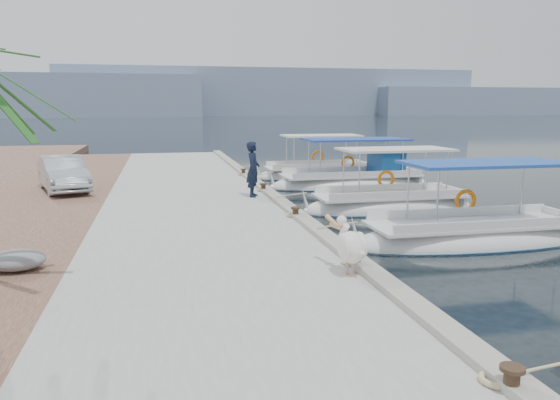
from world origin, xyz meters
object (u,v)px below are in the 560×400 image
Objects in this scene: fishing_caique_c at (389,207)px; parked_car at (63,174)px; fishing_caique_d at (353,183)px; pelican at (350,245)px; fishing_caique_e at (318,175)px; fishing_caique_b at (475,239)px; fisherman at (253,169)px.

fishing_caique_c is 12.26m from parked_car.
pelican is (-5.19, -14.16, 0.87)m from fishing_caique_d.
fishing_caique_c is 9.31m from fishing_caique_e.
fishing_caique_c is at bearing 94.10° from fishing_caique_b.
fishing_caique_c is (-0.35, 4.91, 0.00)m from fishing_caique_b.
fishing_caique_c is at bearing -36.35° from parked_car.
fisherman is at bearing 91.80° from pelican.
fishing_caique_c is at bearing -97.36° from fishing_caique_d.
fishing_caique_b is at bearing -85.90° from fishing_caique_c.
fisherman is at bearing 166.68° from fishing_caique_c.
fishing_caique_b is at bearing -88.89° from fishing_caique_e.
fishing_caique_e is at bearing -14.12° from fisherman.
fisherman is (-4.80, -8.19, 1.36)m from fishing_caique_e.
fishing_caique_b and fishing_caique_c have the same top height.
fishing_caique_b is at bearing -54.13° from parked_car.
pelican is 0.35× the size of parked_car.
fisherman reaches higher than fishing_caique_c.
fisherman is at bearing 130.08° from fishing_caique_b.
fishing_caique_c is 0.83× the size of fishing_caique_d.
parked_car is (-7.13, 12.23, 0.11)m from pelican.
fishing_caique_d is 5.54× the size of pelican.
parked_car is at bearing 161.08° from fishing_caique_c.
fishing_caique_e is 3.38× the size of fisherman.
fishing_caique_e is 12.85m from parked_car.
pelican is at bearing -118.19° from fishing_caique_c.
fishing_caique_b is at bearing -92.17° from fishing_caique_d.
fisherman reaches higher than pelican.
fishing_caique_d is (0.76, 5.90, 0.06)m from fishing_caique_c.
pelican is at bearing -144.98° from fishing_caique_b.
fishing_caique_b is 10.82m from fishing_caique_d.
fishing_caique_d is at bearing -32.69° from fisherman.
fishing_caique_b is 8.00m from fisherman.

